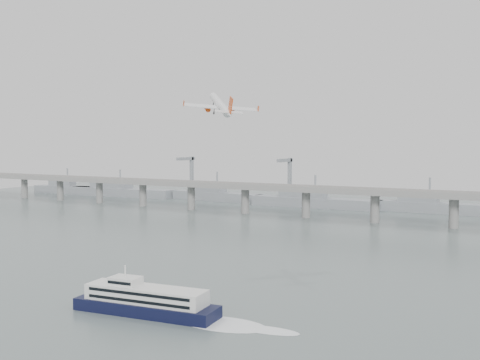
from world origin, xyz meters
The scene contains 5 objects.
ground centered at (0.00, 0.00, 0.00)m, with size 900.00×900.00×0.00m, color #556362.
bridge centered at (-1.15, 200.00, 17.65)m, with size 800.00×22.00×23.90m.
distant_fleet centered at (-155.36, 265.08, 6.22)m, with size 453.00×60.90×40.00m.
ferry centered at (18.74, -34.94, 3.96)m, with size 77.37×20.41×14.61m.
airliner centered at (-14.85, 61.88, 71.11)m, with size 32.44×31.92×16.84m.
Camera 1 is at (129.94, -167.72, 52.46)m, focal length 42.00 mm.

